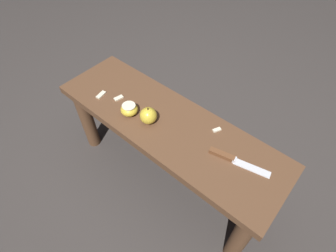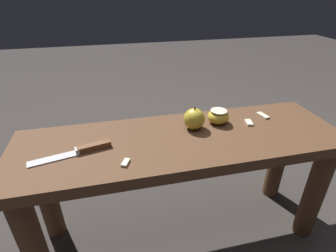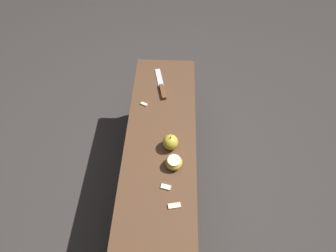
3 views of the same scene
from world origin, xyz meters
name	(u,v)px [view 1 (image 1 of 3)]	position (x,y,z in m)	size (l,w,h in m)	color
ground_plane	(167,175)	(0.00, 0.00, 0.00)	(8.00, 8.00, 0.00)	#383330
wooden_bench	(166,136)	(0.00, 0.00, 0.37)	(1.17, 0.37, 0.48)	brown
knife	(230,158)	(-0.33, -0.01, 0.49)	(0.26, 0.08, 0.02)	silver
apple_whole	(148,116)	(0.06, 0.05, 0.52)	(0.08, 0.08, 0.09)	gold
apple_cut	(129,109)	(0.17, 0.07, 0.51)	(0.08, 0.08, 0.05)	gold
apple_slice_near_knife	(101,95)	(0.37, 0.08, 0.49)	(0.03, 0.06, 0.01)	beige
apple_slice_center	(119,98)	(0.28, 0.04, 0.49)	(0.03, 0.05, 0.01)	beige
apple_slice_near_bowl	(217,130)	(-0.21, -0.11, 0.49)	(0.03, 0.04, 0.01)	beige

